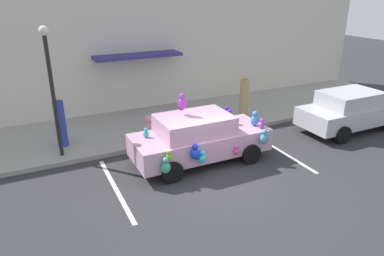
# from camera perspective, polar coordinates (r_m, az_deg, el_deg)

# --- Properties ---
(ground_plane) EXTENTS (60.00, 60.00, 0.00)m
(ground_plane) POSITION_cam_1_polar(r_m,az_deg,el_deg) (10.18, 4.53, -8.78)
(ground_plane) COLOR #2D2D30
(sidewalk) EXTENTS (24.00, 4.00, 0.15)m
(sidewalk) POSITION_cam_1_polar(r_m,az_deg,el_deg) (14.25, -5.60, 0.71)
(sidewalk) COLOR gray
(sidewalk) RESTS_ON ground
(storefront_building) EXTENTS (24.00, 1.25, 6.40)m
(storefront_building) POSITION_cam_1_polar(r_m,az_deg,el_deg) (15.47, -8.92, 14.17)
(storefront_building) COLOR beige
(storefront_building) RESTS_ON ground
(parking_stripe_front) EXTENTS (0.12, 3.60, 0.01)m
(parking_stripe_front) POSITION_cam_1_polar(r_m,az_deg,el_deg) (12.41, 13.77, -3.48)
(parking_stripe_front) COLOR silver
(parking_stripe_front) RESTS_ON ground
(parking_stripe_rear) EXTENTS (0.12, 3.60, 0.01)m
(parking_stripe_rear) POSITION_cam_1_polar(r_m,az_deg,el_deg) (10.11, -12.19, -9.45)
(parking_stripe_rear) COLOR silver
(parking_stripe_rear) RESTS_ON ground
(plush_covered_car) EXTENTS (4.28, 2.04, 2.23)m
(plush_covered_car) POSITION_cam_1_polar(r_m,az_deg,el_deg) (11.01, 1.21, -1.58)
(plush_covered_car) COLOR #C694B5
(plush_covered_car) RESTS_ON ground
(parked_sedan_behind) EXTENTS (4.22, 1.89, 1.54)m
(parked_sedan_behind) POSITION_cam_1_polar(r_m,az_deg,el_deg) (14.82, 24.19, 2.62)
(parked_sedan_behind) COLOR #B7B7BC
(parked_sedan_behind) RESTS_ON ground
(teddy_bear_on_sidewalk) EXTENTS (0.41, 0.34, 0.78)m
(teddy_bear_on_sidewalk) POSITION_cam_1_polar(r_m,az_deg,el_deg) (12.85, -6.78, 0.37)
(teddy_bear_on_sidewalk) COLOR pink
(teddy_bear_on_sidewalk) RESTS_ON sidewalk
(street_lamp_post) EXTENTS (0.28, 0.28, 4.01)m
(street_lamp_post) POSITION_cam_1_polar(r_m,az_deg,el_deg) (11.33, -21.71, 7.14)
(street_lamp_post) COLOR black
(street_lamp_post) RESTS_ON sidewalk
(pedestrian_near_shopfront) EXTENTS (0.34, 0.34, 1.77)m
(pedestrian_near_shopfront) POSITION_cam_1_polar(r_m,az_deg,el_deg) (12.52, -20.38, 0.80)
(pedestrian_near_shopfront) COLOR #293B9B
(pedestrian_near_shopfront) RESTS_ON sidewalk
(pedestrian_walking_past) EXTENTS (0.36, 0.36, 1.77)m
(pedestrian_walking_past) POSITION_cam_1_polar(r_m,az_deg,el_deg) (14.68, 8.37, 4.89)
(pedestrian_walking_past) COLOR tan
(pedestrian_walking_past) RESTS_ON sidewalk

